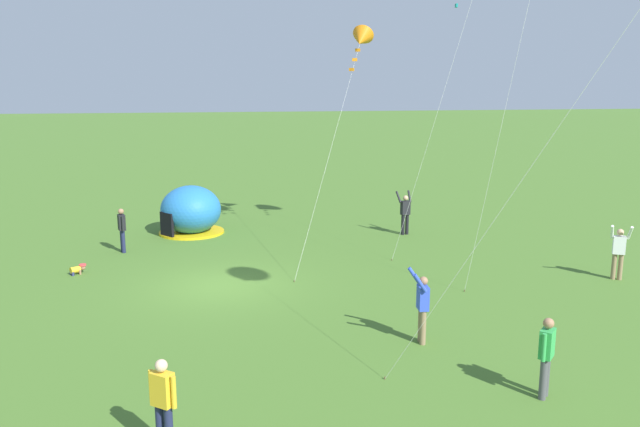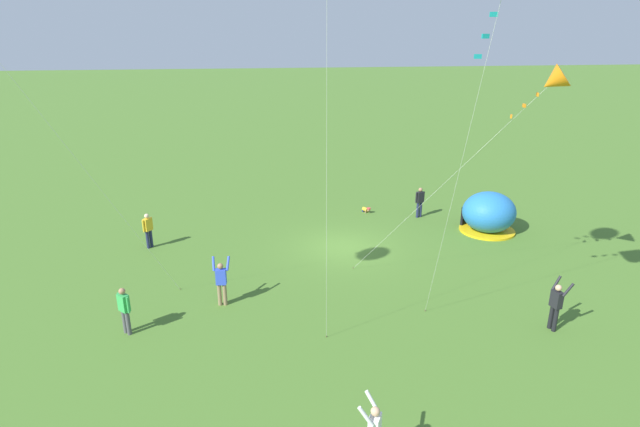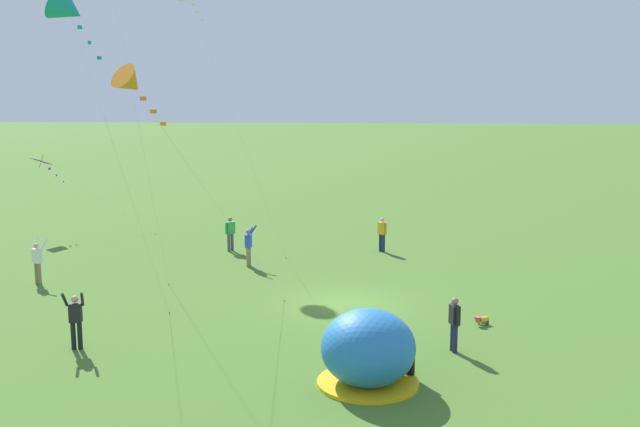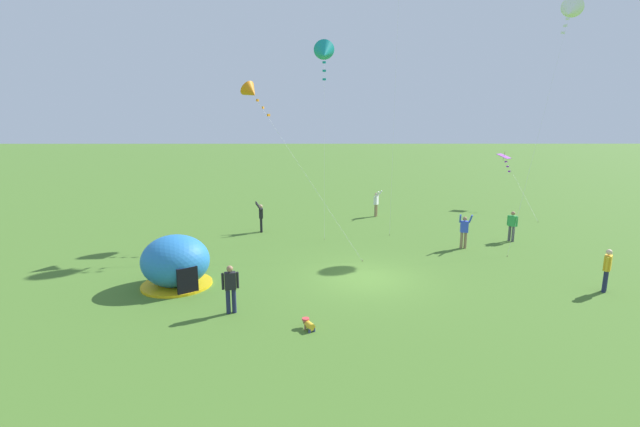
{
  "view_description": "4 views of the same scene",
  "coord_description": "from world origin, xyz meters",
  "px_view_note": "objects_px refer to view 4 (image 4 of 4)",
  "views": [
    {
      "loc": [
        19.43,
        -1.1,
        6.24
      ],
      "look_at": [
        1.04,
        3.0,
        2.45
      ],
      "focal_mm": 35.0,
      "sensor_mm": 36.0,
      "label": 1
    },
    {
      "loc": [
        4.95,
        21.58,
        9.54
      ],
      "look_at": [
        1.32,
        0.88,
        2.11
      ],
      "focal_mm": 28.0,
      "sensor_mm": 36.0,
      "label": 2
    },
    {
      "loc": [
        -27.36,
        -0.6,
        8.03
      ],
      "look_at": [
        -1.77,
        0.87,
        3.73
      ],
      "focal_mm": 42.0,
      "sensor_mm": 36.0,
      "label": 3
    },
    {
      "loc": [
        -2.1,
        -17.37,
        6.35
      ],
      "look_at": [
        -1.94,
        4.98,
        1.82
      ],
      "focal_mm": 24.0,
      "sensor_mm": 36.0,
      "label": 4
    }
  ],
  "objects_px": {
    "popup_tent": "(176,262)",
    "person_strolling": "(376,203)",
    "person_flying_kite": "(261,216)",
    "kite_orange": "(251,92)",
    "person_far_back": "(230,287)",
    "kite_teal": "(324,53)",
    "kite_purple": "(505,158)",
    "person_watching_sky": "(607,268)",
    "person_with_toddler": "(512,225)",
    "person_arms_raised": "(464,230)",
    "toddler_crawling": "(308,324)",
    "kite_white": "(570,11)"
  },
  "relations": [
    {
      "from": "person_arms_raised",
      "to": "toddler_crawling",
      "type": "bearing_deg",
      "value": -131.04
    },
    {
      "from": "person_watching_sky",
      "to": "kite_teal",
      "type": "distance_m",
      "value": 18.29
    },
    {
      "from": "person_with_toddler",
      "to": "kite_orange",
      "type": "distance_m",
      "value": 16.17
    },
    {
      "from": "kite_teal",
      "to": "kite_orange",
      "type": "xyz_separation_m",
      "value": [
        -3.93,
        -3.29,
        -2.51
      ]
    },
    {
      "from": "popup_tent",
      "to": "person_with_toddler",
      "type": "xyz_separation_m",
      "value": [
        16.7,
        6.76,
        -0.03
      ]
    },
    {
      "from": "person_flying_kite",
      "to": "kite_orange",
      "type": "xyz_separation_m",
      "value": [
        -0.05,
        -2.06,
        7.18
      ]
    },
    {
      "from": "toddler_crawling",
      "to": "person_flying_kite",
      "type": "relative_size",
      "value": 0.28
    },
    {
      "from": "person_watching_sky",
      "to": "person_with_toddler",
      "type": "height_order",
      "value": "same"
    },
    {
      "from": "kite_orange",
      "to": "kite_purple",
      "type": "bearing_deg",
      "value": 30.22
    },
    {
      "from": "person_strolling",
      "to": "kite_orange",
      "type": "bearing_deg",
      "value": -139.31
    },
    {
      "from": "toddler_crawling",
      "to": "person_strolling",
      "type": "distance_m",
      "value": 18.16
    },
    {
      "from": "popup_tent",
      "to": "person_with_toddler",
      "type": "distance_m",
      "value": 18.02
    },
    {
      "from": "popup_tent",
      "to": "person_strolling",
      "type": "height_order",
      "value": "popup_tent"
    },
    {
      "from": "toddler_crawling",
      "to": "person_with_toddler",
      "type": "distance_m",
      "value": 15.54
    },
    {
      "from": "person_watching_sky",
      "to": "kite_white",
      "type": "relative_size",
      "value": 0.13
    },
    {
      "from": "popup_tent",
      "to": "person_flying_kite",
      "type": "relative_size",
      "value": 1.49
    },
    {
      "from": "kite_purple",
      "to": "kite_orange",
      "type": "bearing_deg",
      "value": -149.78
    },
    {
      "from": "person_watching_sky",
      "to": "person_arms_raised",
      "type": "relative_size",
      "value": 0.91
    },
    {
      "from": "popup_tent",
      "to": "person_strolling",
      "type": "xyz_separation_m",
      "value": [
        9.98,
        13.65,
        0.0
      ]
    },
    {
      "from": "kite_purple",
      "to": "kite_white",
      "type": "xyz_separation_m",
      "value": [
        -0.72,
        -8.47,
        8.94
      ]
    },
    {
      "from": "person_far_back",
      "to": "kite_teal",
      "type": "xyz_separation_m",
      "value": [
        3.42,
        12.92,
        9.72
      ]
    },
    {
      "from": "popup_tent",
      "to": "person_strolling",
      "type": "distance_m",
      "value": 16.91
    },
    {
      "from": "person_arms_raised",
      "to": "kite_purple",
      "type": "xyz_separation_m",
      "value": [
        7.31,
        12.45,
        2.88
      ]
    },
    {
      "from": "popup_tent",
      "to": "kite_orange",
      "type": "height_order",
      "value": "kite_orange"
    },
    {
      "from": "kite_teal",
      "to": "popup_tent",
      "type": "bearing_deg",
      "value": -120.94
    },
    {
      "from": "person_far_back",
      "to": "person_watching_sky",
      "type": "bearing_deg",
      "value": 7.45
    },
    {
      "from": "toddler_crawling",
      "to": "person_flying_kite",
      "type": "xyz_separation_m",
      "value": [
        -3.16,
        12.97,
        0.82
      ]
    },
    {
      "from": "toddler_crawling",
      "to": "person_far_back",
      "type": "relative_size",
      "value": 0.31
    },
    {
      "from": "kite_teal",
      "to": "kite_orange",
      "type": "relative_size",
      "value": 1.31
    },
    {
      "from": "person_watching_sky",
      "to": "kite_teal",
      "type": "xyz_separation_m",
      "value": [
        -10.85,
        11.06,
        9.72
      ]
    },
    {
      "from": "kite_teal",
      "to": "kite_purple",
      "type": "bearing_deg",
      "value": 27.21
    },
    {
      "from": "kite_white",
      "to": "person_far_back",
      "type": "bearing_deg",
      "value": -145.38
    },
    {
      "from": "person_strolling",
      "to": "popup_tent",
      "type": "bearing_deg",
      "value": -126.18
    },
    {
      "from": "kite_white",
      "to": "person_with_toddler",
      "type": "bearing_deg",
      "value": -142.95
    },
    {
      "from": "person_watching_sky",
      "to": "person_strolling",
      "type": "relative_size",
      "value": 0.91
    },
    {
      "from": "kite_teal",
      "to": "kite_orange",
      "type": "bearing_deg",
      "value": -140.07
    },
    {
      "from": "popup_tent",
      "to": "kite_teal",
      "type": "relative_size",
      "value": 0.24
    },
    {
      "from": "person_far_back",
      "to": "person_flying_kite",
      "type": "bearing_deg",
      "value": 92.25
    },
    {
      "from": "popup_tent",
      "to": "kite_purple",
      "type": "distance_m",
      "value": 27.55
    },
    {
      "from": "toddler_crawling",
      "to": "person_watching_sky",
      "type": "height_order",
      "value": "person_watching_sky"
    },
    {
      "from": "popup_tent",
      "to": "kite_orange",
      "type": "bearing_deg",
      "value": 72.3
    },
    {
      "from": "kite_orange",
      "to": "kite_white",
      "type": "distance_m",
      "value": 18.61
    },
    {
      "from": "person_watching_sky",
      "to": "kite_teal",
      "type": "height_order",
      "value": "kite_teal"
    },
    {
      "from": "person_strolling",
      "to": "kite_purple",
      "type": "distance_m",
      "value": 11.96
    },
    {
      "from": "person_with_toddler",
      "to": "person_far_back",
      "type": "relative_size",
      "value": 1.0
    },
    {
      "from": "person_flying_kite",
      "to": "person_strolling",
      "type": "bearing_deg",
      "value": 30.86
    },
    {
      "from": "person_strolling",
      "to": "kite_purple",
      "type": "relative_size",
      "value": 0.27
    },
    {
      "from": "toddler_crawling",
      "to": "person_far_back",
      "type": "bearing_deg",
      "value": 154.85
    },
    {
      "from": "popup_tent",
      "to": "person_watching_sky",
      "type": "distance_m",
      "value": 17.02
    },
    {
      "from": "popup_tent",
      "to": "person_flying_kite",
      "type": "bearing_deg",
      "value": 75.88
    }
  ]
}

